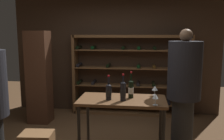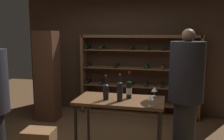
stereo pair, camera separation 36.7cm
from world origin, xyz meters
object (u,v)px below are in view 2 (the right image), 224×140
at_px(tasting_table, 120,106).
at_px(display_cabinet, 47,76).
at_px(wine_rack, 138,76).
at_px(wine_bottle_gold_foil, 120,91).
at_px(wine_crate, 39,140).
at_px(wine_glass_stemmed_center, 154,89).
at_px(wine_bottle_red_label, 129,89).
at_px(wine_glass_stemmed_left, 151,98).
at_px(wine_bottle_black_capsule, 106,91).
at_px(person_guest_plum_blouse, 186,86).

distance_m(tasting_table, display_cabinet, 2.28).
xyz_separation_m(wine_rack, wine_bottle_gold_foil, (0.02, -2.19, 0.18)).
xyz_separation_m(wine_rack, wine_crate, (-1.32, -2.03, -0.73)).
height_order(tasting_table, wine_glass_stemmed_center, wine_glass_stemmed_center).
bearing_deg(wine_crate, wine_bottle_red_label, 0.24).
distance_m(wine_bottle_gold_foil, wine_glass_stemmed_left, 0.45).
bearing_deg(wine_glass_stemmed_center, tasting_table, -151.10).
xyz_separation_m(wine_glass_stemmed_center, wine_glass_stemmed_left, (-0.02, -0.49, 0.00)).
bearing_deg(wine_glass_stemmed_center, wine_rack, 104.05).
height_order(display_cabinet, wine_bottle_black_capsule, display_cabinet).
relative_size(wine_rack, tasting_table, 2.16).
distance_m(wine_rack, display_cabinet, 1.97).
bearing_deg(wine_bottle_black_capsule, tasting_table, 22.03).
relative_size(wine_bottle_gold_foil, wine_glass_stemmed_left, 2.55).
distance_m(wine_crate, wine_glass_stemmed_center, 1.99).
xyz_separation_m(person_guest_plum_blouse, wine_crate, (-2.24, -0.45, -0.89)).
distance_m(wine_bottle_red_label, wine_glass_stemmed_left, 0.45).
bearing_deg(wine_glass_stemmed_center, person_guest_plum_blouse, 29.91).
distance_m(display_cabinet, wine_bottle_black_capsule, 2.19).
bearing_deg(display_cabinet, wine_bottle_black_capsule, -40.99).
bearing_deg(wine_crate, tasting_table, -2.92).
xyz_separation_m(person_guest_plum_blouse, wine_glass_stemmed_center, (-0.45, -0.26, -0.01)).
bearing_deg(person_guest_plum_blouse, tasting_table, 68.50).
relative_size(tasting_table, wine_glass_stemmed_center, 8.56).
relative_size(wine_bottle_red_label, wine_bottle_gold_foil, 1.01).
height_order(tasting_table, person_guest_plum_blouse, person_guest_plum_blouse).
relative_size(wine_bottle_gold_foil, wine_glass_stemmed_center, 2.61).
height_order(tasting_table, wine_crate, tasting_table).
distance_m(wine_crate, wine_bottle_black_capsule, 1.45).
bearing_deg(wine_bottle_black_capsule, display_cabinet, 139.01).
distance_m(person_guest_plum_blouse, wine_bottle_red_label, 0.91).
height_order(wine_rack, wine_crate, wine_rack).
bearing_deg(wine_bottle_red_label, wine_bottle_black_capsule, -153.75).
xyz_separation_m(person_guest_plum_blouse, wine_bottle_black_capsule, (-1.10, -0.59, 0.00)).
bearing_deg(display_cabinet, person_guest_plum_blouse, -17.09).
bearing_deg(display_cabinet, wine_glass_stemmed_center, -25.77).
bearing_deg(person_guest_plum_blouse, wine_bottle_red_label, 68.08).
height_order(wine_crate, wine_glass_stemmed_center, wine_glass_stemmed_center).
xyz_separation_m(display_cabinet, wine_glass_stemmed_left, (2.27, -1.60, 0.10)).
bearing_deg(wine_glass_stemmed_left, wine_bottle_red_label, 136.31).
distance_m(wine_bottle_black_capsule, wine_glass_stemmed_center, 0.72).
distance_m(wine_crate, wine_glass_stemmed_left, 1.99).
bearing_deg(person_guest_plum_blouse, display_cabinet, 22.01).
xyz_separation_m(tasting_table, wine_crate, (-1.32, 0.07, -0.66)).
distance_m(wine_bottle_gold_foil, wine_glass_stemmed_center, 0.56).
height_order(wine_rack, tasting_table, wine_rack).
bearing_deg(wine_bottle_gold_foil, wine_bottle_red_label, 59.61).
relative_size(person_guest_plum_blouse, wine_bottle_black_capsule, 5.51).
height_order(wine_glass_stemmed_center, wine_glass_stemmed_left, wine_glass_stemmed_left).
bearing_deg(wine_glass_stemmed_left, wine_crate, 170.14).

